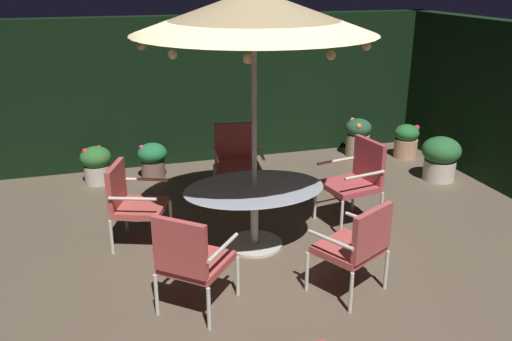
% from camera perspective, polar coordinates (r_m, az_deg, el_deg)
% --- Properties ---
extents(ground_plane, '(8.14, 7.07, 0.02)m').
position_cam_1_polar(ground_plane, '(6.12, 0.51, -8.62)').
color(ground_plane, brown).
extents(hedge_backdrop_rear, '(8.14, 0.30, 2.33)m').
position_cam_1_polar(hedge_backdrop_rear, '(8.83, -6.07, 8.49)').
color(hedge_backdrop_rear, black).
rests_on(hedge_backdrop_rear, ground_plane).
extents(patio_dining_table, '(1.58, 1.14, 0.72)m').
position_cam_1_polar(patio_dining_table, '(6.01, -0.17, -3.18)').
color(patio_dining_table, silver).
rests_on(patio_dining_table, ground_plane).
extents(patio_umbrella, '(2.48, 2.48, 2.87)m').
position_cam_1_polar(patio_umbrella, '(5.53, -0.20, 16.42)').
color(patio_umbrella, silver).
rests_on(patio_umbrella, ground_plane).
extents(patio_chair_north, '(0.74, 0.76, 0.95)m').
position_cam_1_polar(patio_chair_north, '(6.25, -13.04, -2.97)').
color(patio_chair_north, silver).
rests_on(patio_chair_north, ground_plane).
extents(patio_chair_northeast, '(0.82, 0.83, 0.99)m').
position_cam_1_polar(patio_chair_northeast, '(4.90, -6.90, -9.11)').
color(patio_chair_northeast, silver).
rests_on(patio_chair_northeast, ground_plane).
extents(patio_chair_east, '(0.79, 0.77, 0.94)m').
position_cam_1_polar(patio_chair_east, '(5.21, 10.64, -7.56)').
color(patio_chair_east, silver).
rests_on(patio_chair_east, ground_plane).
extents(patio_chair_southeast, '(0.71, 0.70, 1.04)m').
position_cam_1_polar(patio_chair_southeast, '(6.69, 10.61, -0.62)').
color(patio_chair_southeast, silver).
rests_on(patio_chair_southeast, ground_plane).
extents(patio_chair_south, '(0.70, 0.69, 1.02)m').
position_cam_1_polar(patio_chair_south, '(7.29, -2.01, 1.36)').
color(patio_chair_south, silver).
rests_on(patio_chair_south, ground_plane).
extents(potted_plant_left_near, '(0.44, 0.44, 0.64)m').
position_cam_1_polar(potted_plant_left_near, '(9.29, 10.72, 3.61)').
color(potted_plant_left_near, tan).
rests_on(potted_plant_left_near, ground_plane).
extents(potted_plant_front_corner, '(0.42, 0.40, 0.56)m').
position_cam_1_polar(potted_plant_front_corner, '(9.40, 15.59, 3.10)').
color(potted_plant_front_corner, tan).
rests_on(potted_plant_front_corner, ground_plane).
extents(potted_plant_left_far, '(0.45, 0.45, 0.56)m').
position_cam_1_polar(potted_plant_left_far, '(8.26, -16.54, 0.74)').
color(potted_plant_left_far, beige).
rests_on(potted_plant_left_far, ground_plane).
extents(potted_plant_back_center, '(0.44, 0.44, 0.54)m').
position_cam_1_polar(potted_plant_back_center, '(8.28, -10.86, 1.24)').
color(potted_plant_back_center, '#886354').
rests_on(potted_plant_back_center, ground_plane).
extents(potted_plant_back_right, '(0.57, 0.57, 0.66)m').
position_cam_1_polar(potted_plant_back_right, '(8.50, 18.93, 1.39)').
color(potted_plant_back_right, beige).
rests_on(potted_plant_back_right, ground_plane).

